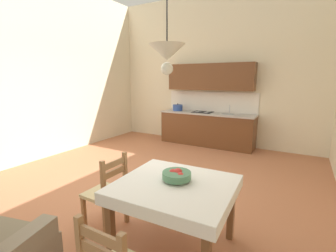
{
  "coord_description": "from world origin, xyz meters",
  "views": [
    {
      "loc": [
        2.21,
        -3.09,
        1.79
      ],
      "look_at": [
        0.26,
        0.34,
        1.01
      ],
      "focal_mm": 25.27,
      "sensor_mm": 36.0,
      "label": 1
    }
  ],
  "objects_px": {
    "kitchen_cabinetry": "(207,114)",
    "dining_chair_tv_side": "(107,193)",
    "pendant_lamp": "(167,53)",
    "dining_table": "(175,195)",
    "fruit_bowl": "(177,175)"
  },
  "relations": [
    {
      "from": "kitchen_cabinetry",
      "to": "dining_table",
      "type": "distance_m",
      "value": 4.28
    },
    {
      "from": "dining_chair_tv_side",
      "to": "pendant_lamp",
      "type": "bearing_deg",
      "value": -3.68
    },
    {
      "from": "fruit_bowl",
      "to": "pendant_lamp",
      "type": "distance_m",
      "value": 1.22
    },
    {
      "from": "kitchen_cabinetry",
      "to": "pendant_lamp",
      "type": "height_order",
      "value": "pendant_lamp"
    },
    {
      "from": "kitchen_cabinetry",
      "to": "dining_chair_tv_side",
      "type": "bearing_deg",
      "value": -86.04
    },
    {
      "from": "dining_table",
      "to": "dining_chair_tv_side",
      "type": "height_order",
      "value": "dining_chair_tv_side"
    },
    {
      "from": "fruit_bowl",
      "to": "pendant_lamp",
      "type": "xyz_separation_m",
      "value": [
        -0.01,
        -0.18,
        1.2
      ]
    },
    {
      "from": "dining_chair_tv_side",
      "to": "fruit_bowl",
      "type": "relative_size",
      "value": 3.1
    },
    {
      "from": "dining_table",
      "to": "pendant_lamp",
      "type": "bearing_deg",
      "value": -103.26
    },
    {
      "from": "pendant_lamp",
      "to": "dining_table",
      "type": "bearing_deg",
      "value": 76.74
    },
    {
      "from": "dining_table",
      "to": "fruit_bowl",
      "type": "relative_size",
      "value": 4.03
    },
    {
      "from": "pendant_lamp",
      "to": "fruit_bowl",
      "type": "bearing_deg",
      "value": 85.47
    },
    {
      "from": "dining_chair_tv_side",
      "to": "fruit_bowl",
      "type": "height_order",
      "value": "dining_chair_tv_side"
    },
    {
      "from": "fruit_bowl",
      "to": "pendant_lamp",
      "type": "height_order",
      "value": "pendant_lamp"
    },
    {
      "from": "dining_chair_tv_side",
      "to": "pendant_lamp",
      "type": "xyz_separation_m",
      "value": [
        0.87,
        -0.06,
        1.57
      ]
    }
  ]
}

